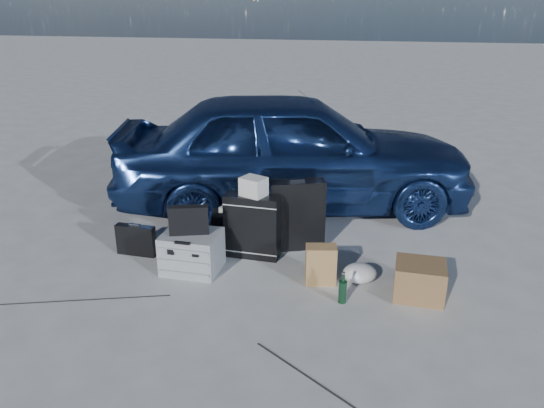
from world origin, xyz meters
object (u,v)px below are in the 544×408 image
(car, at_px, (293,150))
(suitcase_left, at_px, (297,215))
(cardboard_box, at_px, (419,280))
(green_bottle, at_px, (343,288))
(suitcase_right, at_px, (252,226))
(duffel_bag, at_px, (241,226))
(briefcase, at_px, (136,240))
(pelican_case, at_px, (192,252))

(car, bearing_deg, suitcase_left, 177.71)
(cardboard_box, relative_size, green_bottle, 1.54)
(suitcase_left, bearing_deg, car, 81.80)
(suitcase_left, bearing_deg, cardboard_box, -52.16)
(cardboard_box, xyz_separation_m, green_bottle, (-0.63, -0.23, -0.02))
(car, distance_m, suitcase_left, 1.23)
(suitcase_left, relative_size, suitcase_right, 1.12)
(duffel_bag, distance_m, green_bottle, 1.57)
(car, height_order, green_bottle, car)
(briefcase, bearing_deg, green_bottle, -10.28)
(pelican_case, height_order, suitcase_left, suitcase_left)
(car, bearing_deg, suitcase_right, 159.85)
(briefcase, relative_size, duffel_bag, 0.67)
(suitcase_right, bearing_deg, car, 86.71)
(suitcase_right, distance_m, cardboard_box, 1.66)
(duffel_bag, xyz_separation_m, cardboard_box, (1.80, -0.82, 0.01))
(suitcase_left, bearing_deg, pelican_case, -162.05)
(suitcase_right, bearing_deg, green_bottle, -33.34)
(briefcase, relative_size, suitcase_right, 0.63)
(briefcase, relative_size, suitcase_left, 0.56)
(duffel_bag, bearing_deg, pelican_case, -121.12)
(briefcase, xyz_separation_m, duffel_bag, (0.93, 0.57, -0.01))
(pelican_case, xyz_separation_m, duffel_bag, (0.27, 0.76, -0.04))
(car, xyz_separation_m, suitcase_left, (0.24, -1.15, -0.35))
(car, distance_m, duffel_bag, 1.27)
(briefcase, height_order, green_bottle, briefcase)
(briefcase, distance_m, duffel_bag, 1.09)
(suitcase_left, bearing_deg, briefcase, 177.81)
(suitcase_left, relative_size, duffel_bag, 1.20)
(suitcase_right, bearing_deg, pelican_case, -137.86)
(cardboard_box, height_order, green_bottle, cardboard_box)
(pelican_case, bearing_deg, briefcase, 165.27)
(suitcase_left, height_order, duffel_bag, suitcase_left)
(duffel_bag, relative_size, cardboard_box, 1.44)
(briefcase, bearing_deg, suitcase_right, 13.04)
(briefcase, height_order, suitcase_right, suitcase_right)
(pelican_case, relative_size, briefcase, 1.29)
(pelican_case, xyz_separation_m, suitcase_left, (0.88, 0.69, 0.17))
(car, bearing_deg, duffel_bag, 147.21)
(duffel_bag, bearing_deg, cardboard_box, -35.93)
(car, distance_m, green_bottle, 2.35)
(pelican_case, distance_m, briefcase, 0.69)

